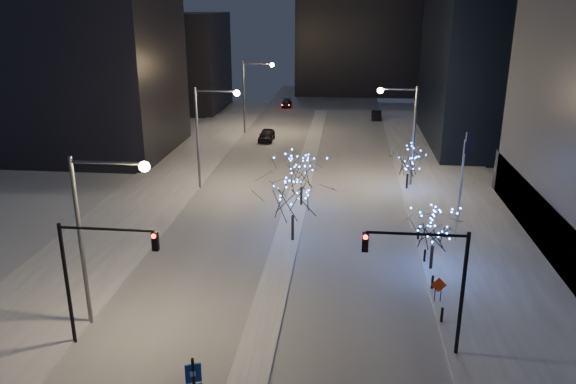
# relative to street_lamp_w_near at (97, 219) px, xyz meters

# --- Properties ---
(ground) EXTENTS (160.00, 160.00, 0.00)m
(ground) POSITION_rel_street_lamp_w_near_xyz_m (8.94, -2.00, -6.50)
(ground) COLOR silver
(ground) RESTS_ON ground
(road) EXTENTS (20.00, 130.00, 0.02)m
(road) POSITION_rel_street_lamp_w_near_xyz_m (8.94, 33.00, -6.49)
(road) COLOR silver
(road) RESTS_ON ground
(median) EXTENTS (2.00, 80.00, 0.15)m
(median) POSITION_rel_street_lamp_w_near_xyz_m (8.94, 28.00, -6.42)
(median) COLOR white
(median) RESTS_ON ground
(east_sidewalk) EXTENTS (10.00, 90.00, 0.15)m
(east_sidewalk) POSITION_rel_street_lamp_w_near_xyz_m (23.94, 18.00, -6.42)
(east_sidewalk) COLOR white
(east_sidewalk) RESTS_ON ground
(west_sidewalk) EXTENTS (8.00, 90.00, 0.15)m
(west_sidewalk) POSITION_rel_street_lamp_w_near_xyz_m (-5.06, 18.00, -6.42)
(west_sidewalk) COLOR white
(west_sidewalk) RESTS_ON ground
(filler_west_near) EXTENTS (22.00, 18.00, 24.00)m
(filler_west_near) POSITION_rel_street_lamp_w_near_xyz_m (-19.06, 38.00, 5.50)
(filler_west_near) COLOR black
(filler_west_near) RESTS_ON ground
(filler_west_far) EXTENTS (18.00, 16.00, 16.00)m
(filler_west_far) POSITION_rel_street_lamp_w_near_xyz_m (-17.06, 68.00, 1.50)
(filler_west_far) COLOR black
(filler_west_far) RESTS_ON ground
(street_lamp_w_near) EXTENTS (4.40, 0.56, 10.00)m
(street_lamp_w_near) POSITION_rel_street_lamp_w_near_xyz_m (0.00, 0.00, 0.00)
(street_lamp_w_near) COLOR #595E66
(street_lamp_w_near) RESTS_ON ground
(street_lamp_w_mid) EXTENTS (4.40, 0.56, 10.00)m
(street_lamp_w_mid) POSITION_rel_street_lamp_w_near_xyz_m (0.00, 25.00, 0.00)
(street_lamp_w_mid) COLOR #595E66
(street_lamp_w_mid) RESTS_ON ground
(street_lamp_w_far) EXTENTS (4.40, 0.56, 10.00)m
(street_lamp_w_far) POSITION_rel_street_lamp_w_near_xyz_m (0.00, 50.00, 0.00)
(street_lamp_w_far) COLOR #595E66
(street_lamp_w_far) RESTS_ON ground
(street_lamp_east) EXTENTS (3.90, 0.56, 10.00)m
(street_lamp_east) POSITION_rel_street_lamp_w_near_xyz_m (19.02, 28.00, -0.05)
(street_lamp_east) COLOR #595E66
(street_lamp_east) RESTS_ON ground
(traffic_signal_west) EXTENTS (5.26, 0.43, 7.00)m
(traffic_signal_west) POSITION_rel_street_lamp_w_near_xyz_m (0.50, -2.00, -1.74)
(traffic_signal_west) COLOR black
(traffic_signal_west) RESTS_ON ground
(traffic_signal_east) EXTENTS (5.26, 0.43, 7.00)m
(traffic_signal_east) POSITION_rel_street_lamp_w_near_xyz_m (17.88, -1.00, -1.74)
(traffic_signal_east) COLOR black
(traffic_signal_east) RESTS_ON ground
(flagpoles) EXTENTS (1.35, 2.60, 8.00)m
(flagpoles) POSITION_rel_street_lamp_w_near_xyz_m (22.30, 15.25, -1.70)
(flagpoles) COLOR silver
(flagpoles) RESTS_ON east_sidewalk
(bollards) EXTENTS (0.16, 12.16, 0.90)m
(bollards) POSITION_rel_street_lamp_w_near_xyz_m (19.14, 8.00, -5.90)
(bollards) COLOR black
(bollards) RESTS_ON east_sidewalk
(car_near) EXTENTS (1.96, 4.70, 1.59)m
(car_near) POSITION_rel_street_lamp_w_near_xyz_m (2.69, 45.74, -5.70)
(car_near) COLOR black
(car_near) RESTS_ON ground
(car_mid) EXTENTS (1.54, 4.30, 1.41)m
(car_mid) POSITION_rel_street_lamp_w_near_xyz_m (17.94, 62.34, -5.79)
(car_mid) COLOR black
(car_mid) RESTS_ON ground
(car_far) EXTENTS (2.08, 4.46, 1.26)m
(car_far) POSITION_rel_street_lamp_w_near_xyz_m (2.63, 71.45, -5.87)
(car_far) COLOR black
(car_far) RESTS_ON ground
(holiday_tree_median_near) EXTENTS (6.34, 6.34, 6.46)m
(holiday_tree_median_near) POSITION_rel_street_lamp_w_near_xyz_m (9.44, 12.83, -2.32)
(holiday_tree_median_near) COLOR black
(holiday_tree_median_near) RESTS_ON median
(holiday_tree_median_far) EXTENTS (5.08, 5.08, 4.98)m
(holiday_tree_median_far) POSITION_rel_street_lamp_w_near_xyz_m (9.44, 20.83, -3.16)
(holiday_tree_median_far) COLOR black
(holiday_tree_median_far) RESTS_ON median
(holiday_tree_plaza_near) EXTENTS (4.12, 4.12, 4.43)m
(holiday_tree_plaza_near) POSITION_rel_street_lamp_w_near_xyz_m (19.44, 8.94, -3.43)
(holiday_tree_plaza_near) COLOR black
(holiday_tree_plaza_near) RESTS_ON east_sidewalk
(holiday_tree_plaza_far) EXTENTS (4.00, 4.00, 4.34)m
(holiday_tree_plaza_far) POSITION_rel_street_lamp_w_near_xyz_m (19.44, 26.68, -3.57)
(holiday_tree_plaza_far) COLOR black
(holiday_tree_plaza_far) RESTS_ON east_sidewalk
(construction_sign) EXTENTS (0.99, 0.05, 1.63)m
(construction_sign) POSITION_rel_street_lamp_w_near_xyz_m (19.24, 4.33, -5.37)
(construction_sign) COLOR black
(construction_sign) RESTS_ON east_sidewalk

